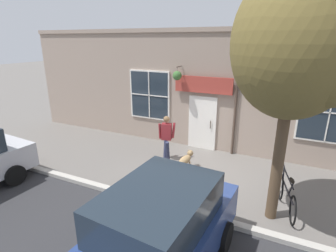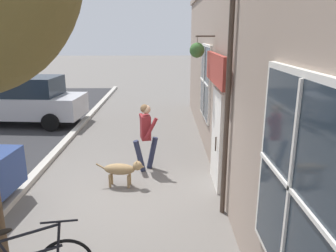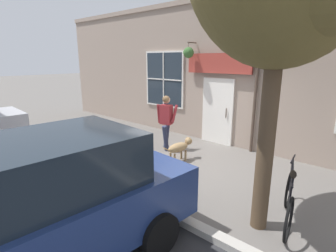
% 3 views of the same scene
% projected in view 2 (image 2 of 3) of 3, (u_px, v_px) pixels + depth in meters
% --- Properties ---
extents(ground_plane, '(90.00, 90.00, 0.00)m').
position_uv_depth(ground_plane, '(114.00, 199.00, 6.65)').
color(ground_plane, '#66605B').
extents(storefront_facade, '(0.95, 18.00, 4.56)m').
position_uv_depth(storefront_facade, '(235.00, 87.00, 6.05)').
color(storefront_facade, gray).
rests_on(storefront_facade, ground_plane).
extents(pedestrian_walking, '(0.62, 0.55, 1.65)m').
position_uv_depth(pedestrian_walking, '(146.00, 131.00, 7.83)').
color(pedestrian_walking, '#282D47').
rests_on(pedestrian_walking, ground_plane).
extents(dog_on_leash, '(1.09, 0.34, 0.62)m').
position_uv_depth(dog_on_leash, '(122.00, 169.00, 7.10)').
color(dog_on_leash, '#997A51').
rests_on(dog_on_leash, ground_plane).
extents(parked_car_nearest_curb, '(4.41, 2.17, 1.75)m').
position_uv_depth(parked_car_nearest_curb, '(25.00, 100.00, 11.96)').
color(parked_car_nearest_curb, '#B7B7BC').
rests_on(parked_car_nearest_curb, ground_plane).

